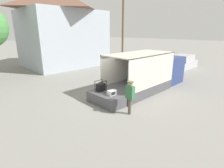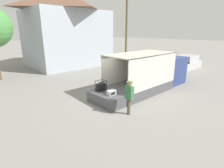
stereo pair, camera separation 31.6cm
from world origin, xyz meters
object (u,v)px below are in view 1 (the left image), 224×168
(microwave, at_px, (112,93))
(utility_pole, at_px, (123,27))
(pickup_truck_silver, at_px, (180,63))
(box_truck, at_px, (154,75))
(worker_person, at_px, (130,94))
(portable_generator, at_px, (101,87))

(microwave, relative_size, utility_pole, 0.06)
(pickup_truck_silver, height_order, utility_pole, utility_pole)
(box_truck, height_order, utility_pole, utility_pole)
(worker_person, bearing_deg, pickup_truck_silver, 14.91)
(microwave, distance_m, pickup_truck_silver, 13.08)
(portable_generator, distance_m, pickup_truck_silver, 12.96)
(microwave, bearing_deg, worker_person, -93.38)
(utility_pole, bearing_deg, portable_generator, -142.46)
(pickup_truck_silver, bearing_deg, microwave, -171.03)
(microwave, relative_size, pickup_truck_silver, 0.09)
(box_truck, bearing_deg, worker_person, -159.74)
(portable_generator, height_order, worker_person, worker_person)
(worker_person, height_order, pickup_truck_silver, worker_person)
(box_truck, relative_size, microwave, 14.24)
(worker_person, xyz_separation_m, utility_pole, (11.60, 11.25, 3.64))
(portable_generator, relative_size, worker_person, 0.36)
(pickup_truck_silver, relative_size, utility_pole, 0.59)
(worker_person, xyz_separation_m, pickup_truck_silver, (13.01, 3.46, -0.48))
(microwave, bearing_deg, box_truck, 5.03)
(box_truck, xyz_separation_m, microwave, (-4.95, -0.44, -0.10))
(box_truck, bearing_deg, utility_pole, 55.05)
(portable_generator, distance_m, utility_pole, 15.01)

